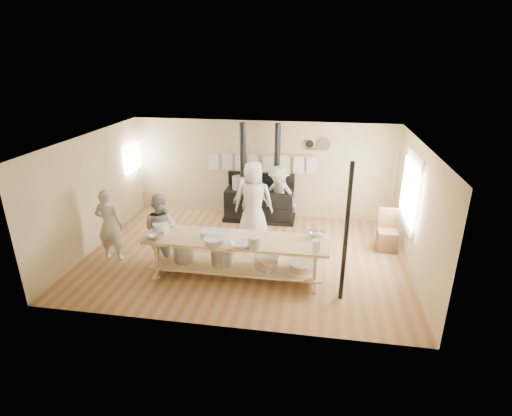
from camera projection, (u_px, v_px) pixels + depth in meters
The scene contains 24 objects.
ground at pixel (245, 255), 8.93m from camera, with size 7.00×7.00×0.00m, color brown.
room_shell at pixel (244, 187), 8.34m from camera, with size 7.00×7.00×7.00m.
window_right at pixel (411, 192), 8.42m from camera, with size 0.09×1.50×1.65m.
left_opening at pixel (132, 158), 10.70m from camera, with size 0.00×0.90×0.90m.
stove at pixel (259, 201), 10.69m from camera, with size 1.90×0.75×2.60m.
towel_rail at pixel (261, 161), 10.57m from camera, with size 3.00×0.04×0.47m.
back_wall_shelf at pixel (318, 146), 10.22m from camera, with size 0.63×0.14×0.32m.
prep_table at pixel (236, 253), 7.92m from camera, with size 3.60×0.90×0.85m.
support_post at pixel (346, 234), 6.91m from camera, with size 0.08×0.08×2.60m, color black.
cook_far_left at pixel (109, 225), 8.53m from camera, with size 0.59×0.38×1.61m, color #BAB5A5.
cook_left at pixel (161, 229), 8.34m from camera, with size 0.77×0.60×1.59m, color #BAB5A5.
cook_center at pixel (253, 201), 9.50m from camera, with size 0.93×0.60×1.90m, color #BAB5A5.
cook_right at pixel (251, 203), 9.82m from camera, with size 0.92×0.38×1.57m, color #BAB5A5.
cook_by_window at pixel (279, 195), 10.36m from camera, with size 1.01×0.58×1.56m, color #BAB5A5.
chair at pixel (387, 238), 9.13m from camera, with size 0.45×0.45×0.95m.
bowl_white_a at pixel (167, 225), 8.32m from camera, with size 0.34×0.34×0.08m, color white.
bowl_steel_a at pixel (155, 237), 7.76m from camera, with size 0.33×0.33×0.10m, color silver.
bowl_white_b at pixel (241, 244), 7.45m from camera, with size 0.37×0.37×0.09m, color white.
bowl_steel_b at pixel (317, 234), 7.85m from camera, with size 0.34×0.34×0.11m, color silver.
roasting_pan at pixel (214, 233), 7.88m from camera, with size 0.50×0.33×0.11m, color #B2B2B7.
mixing_bowl_large at pixel (214, 241), 7.56m from camera, with size 0.38×0.38×0.12m, color silver.
bucket_galv at pixel (254, 242), 7.39m from camera, with size 0.25×0.25×0.23m, color gray.
deep_bowl_enamel at pixel (161, 228), 8.02m from camera, with size 0.32×0.32×0.20m, color white.
pitcher at pixel (316, 246), 7.22m from camera, with size 0.16×0.16×0.24m, color white.
Camera 1 is at (1.51, -7.79, 4.25)m, focal length 28.00 mm.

